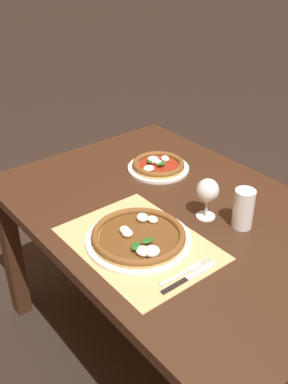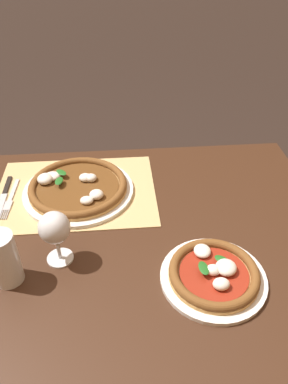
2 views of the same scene
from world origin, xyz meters
TOP-DOWN VIEW (x-y plane):
  - ground_plane at (0.00, 0.00)m, footprint 24.00×24.00m
  - dining_table at (0.00, 0.00)m, footprint 1.39×0.96m
  - paper_placemat at (0.07, -0.23)m, footprint 0.51×0.38m
  - pizza_near at (0.06, -0.22)m, footprint 0.35×0.35m
  - pizza_far at (-0.29, 0.16)m, footprint 0.26×0.26m
  - wine_glass at (0.09, 0.06)m, footprint 0.08×0.08m
  - pint_glass at (0.21, 0.11)m, footprint 0.07×0.07m
  - fork at (0.27, -0.21)m, footprint 0.03×0.20m
  - knife at (0.30, -0.22)m, footprint 0.02×0.22m

SIDE VIEW (x-z plane):
  - ground_plane at x=0.00m, z-range 0.00..0.00m
  - dining_table at x=0.00m, z-range 0.27..1.01m
  - paper_placemat at x=0.07m, z-range 0.74..0.74m
  - fork at x=0.27m, z-range 0.74..0.75m
  - knife at x=0.30m, z-range 0.74..0.75m
  - pizza_far at x=-0.29m, z-range 0.73..0.79m
  - pizza_near at x=0.06m, z-range 0.74..0.79m
  - pint_glass at x=0.21m, z-range 0.74..0.88m
  - wine_glass at x=0.09m, z-range 0.77..0.92m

